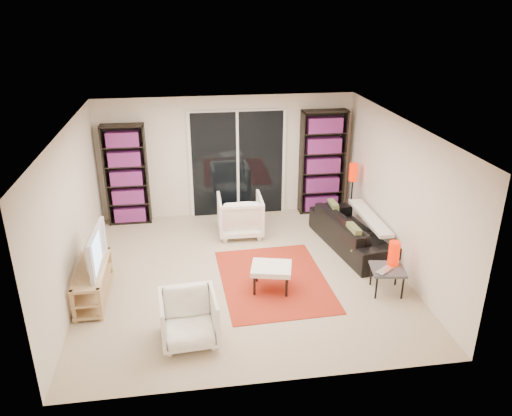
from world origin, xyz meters
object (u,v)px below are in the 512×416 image
object	(u,v)px
bookshelf_left	(127,175)
tv_stand	(93,282)
sofa	(354,232)
ottoman	(271,269)
armchair_back	(240,215)
bookshelf_right	(322,162)
armchair_front	(189,319)
side_table	(388,271)
floor_lamp	(353,179)

from	to	relation	value
bookshelf_left	tv_stand	bearing A→B (deg)	-96.39
bookshelf_left	sofa	bearing A→B (deg)	-23.04
bookshelf_left	ottoman	distance (m)	3.73
armchair_back	ottoman	world-z (taller)	armchair_back
tv_stand	armchair_back	size ratio (longest dim) A/B	1.54
bookshelf_left	bookshelf_right	distance (m)	3.85
bookshelf_left	armchair_front	bearing A→B (deg)	-74.93
armchair_back	side_table	world-z (taller)	armchair_back
ottoman	floor_lamp	bearing A→B (deg)	47.80
side_table	floor_lamp	distance (m)	2.53
bookshelf_right	armchair_front	size ratio (longest dim) A/B	2.88
ottoman	side_table	distance (m)	1.72
bookshelf_left	side_table	xyz separation A→B (m)	(4.00, -3.18, -0.62)
armchair_front	floor_lamp	distance (m)	4.56
sofa	floor_lamp	xyz separation A→B (m)	(0.26, 0.97, 0.62)
armchair_front	ottoman	bearing A→B (deg)	36.01
sofa	armchair_back	xyz separation A→B (m)	(-1.91, 0.84, 0.08)
sofa	ottoman	xyz separation A→B (m)	(-1.68, -1.17, 0.05)
bookshelf_left	sofa	size ratio (longest dim) A/B	0.95
bookshelf_left	armchair_front	xyz separation A→B (m)	(1.06, -3.92, -0.64)
sofa	ottoman	size ratio (longest dim) A/B	2.98
side_table	floor_lamp	bearing A→B (deg)	84.31
bookshelf_right	floor_lamp	size ratio (longest dim) A/B	1.70
tv_stand	armchair_back	distance (m)	3.02
sofa	bookshelf_left	bearing A→B (deg)	57.24
ottoman	tv_stand	bearing A→B (deg)	176.63
bookshelf_right	armchair_back	world-z (taller)	bookshelf_right
armchair_front	floor_lamp	xyz separation A→B (m)	(3.19, 3.20, 0.59)
ottoman	bookshelf_right	bearing A→B (deg)	61.74
bookshelf_right	side_table	xyz separation A→B (m)	(0.15, -3.18, -0.69)
bookshelf_right	sofa	bearing A→B (deg)	-85.31
side_table	bookshelf_left	bearing A→B (deg)	141.51
armchair_front	sofa	bearing A→B (deg)	33.05
bookshelf_left	tv_stand	distance (m)	2.82
sofa	armchair_front	xyz separation A→B (m)	(-2.93, -2.23, 0.03)
tv_stand	floor_lamp	distance (m)	5.01
bookshelf_left	armchair_front	size ratio (longest dim) A/B	2.67
bookshelf_left	floor_lamp	size ratio (longest dim) A/B	1.58
bookshelf_left	sofa	xyz separation A→B (m)	(3.99, -1.70, -0.67)
tv_stand	ottoman	distance (m)	2.62
floor_lamp	sofa	bearing A→B (deg)	-104.99
tv_stand	side_table	distance (m)	4.33
armchair_back	side_table	size ratio (longest dim) A/B	1.51
bookshelf_right	side_table	bearing A→B (deg)	-87.23
tv_stand	ottoman	size ratio (longest dim) A/B	1.85
tv_stand	ottoman	xyz separation A→B (m)	(2.61, -0.15, 0.08)
tv_stand	sofa	xyz separation A→B (m)	(4.29, 1.02, 0.04)
bookshelf_right	floor_lamp	world-z (taller)	bookshelf_right
sofa	ottoman	bearing A→B (deg)	115.12
floor_lamp	bookshelf_right	bearing A→B (deg)	118.76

